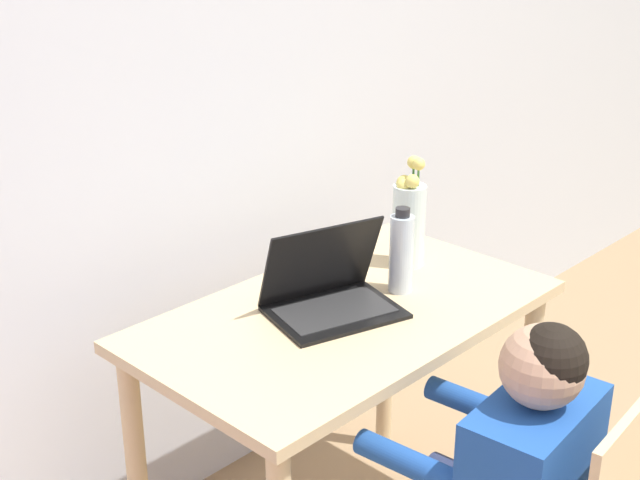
{
  "coord_description": "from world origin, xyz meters",
  "views": [
    {
      "loc": [
        -1.71,
        0.35,
        1.73
      ],
      "look_at": [
        -0.3,
        1.72,
        0.93
      ],
      "focal_mm": 50.0,
      "sensor_mm": 36.0,
      "label": 1
    }
  ],
  "objects_px": {
    "water_bottle": "(401,253)",
    "laptop": "(329,291)",
    "flower_vase": "(409,219)",
    "person_seated": "(507,468)"
  },
  "relations": [
    {
      "from": "water_bottle",
      "to": "laptop",
      "type": "bearing_deg",
      "value": 164.68
    },
    {
      "from": "laptop",
      "to": "flower_vase",
      "type": "relative_size",
      "value": 1.18
    },
    {
      "from": "flower_vase",
      "to": "water_bottle",
      "type": "bearing_deg",
      "value": -147.2
    },
    {
      "from": "laptop",
      "to": "flower_vase",
      "type": "distance_m",
      "value": 0.36
    },
    {
      "from": "laptop",
      "to": "flower_vase",
      "type": "height_order",
      "value": "flower_vase"
    },
    {
      "from": "water_bottle",
      "to": "flower_vase",
      "type": "bearing_deg",
      "value": 32.8
    },
    {
      "from": "person_seated",
      "to": "flower_vase",
      "type": "relative_size",
      "value": 3.13
    },
    {
      "from": "laptop",
      "to": "water_bottle",
      "type": "bearing_deg",
      "value": 1.38
    },
    {
      "from": "person_seated",
      "to": "flower_vase",
      "type": "bearing_deg",
      "value": -128.99
    },
    {
      "from": "flower_vase",
      "to": "water_bottle",
      "type": "xyz_separation_m",
      "value": [
        -0.15,
        -0.09,
        -0.02
      ]
    }
  ]
}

